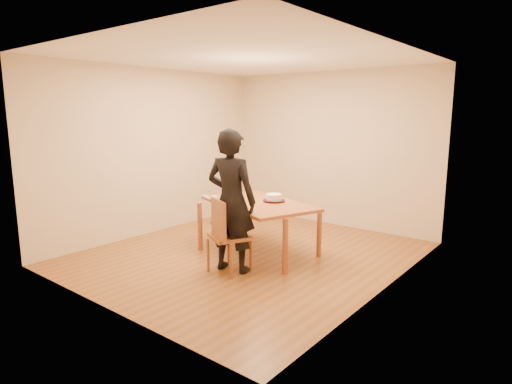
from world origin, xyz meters
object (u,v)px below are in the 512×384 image
Objects in this scene: person at (231,201)px; cake at (274,197)px; dining_chair at (229,237)px; cake_plate at (274,201)px; dining_table at (258,203)px.

cake is at bearing -102.79° from person.
dining_chair is 0.99m from cake_plate.
person reaches higher than dining_chair.
person is at bearing 116.30° from dining_chair.
cake_plate is 1.39× the size of cake.
cake_plate is (0.01, 0.94, 0.31)m from dining_chair.
cake_plate is 0.17× the size of person.
dining_chair is at bearing -90.33° from cake_plate.
cake is (0.00, 0.00, 0.05)m from cake_plate.
dining_table is 0.76m from person.
person is at bearing -90.34° from cake_plate.
dining_table is at bearing -90.84° from person.
dining_chair is at bearing 77.55° from person.
cake_plate is at bearing -102.79° from person.
cake reaches higher than cake_plate.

